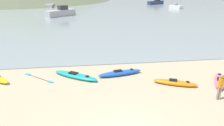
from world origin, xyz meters
name	(u,v)px	position (x,y,z in m)	size (l,w,h in m)	color
bay_water	(89,10)	(0.00, 43.76, 0.03)	(160.00, 70.00, 0.06)	gray
kayak_on_sand_0	(120,73)	(1.00, 6.60, 0.18)	(3.28, 1.21, 0.40)	blue
kayak_on_sand_1	(76,76)	(-2.11, 6.61, 0.15)	(3.29, 2.57, 0.35)	teal
kayak_on_sand_3	(175,83)	(4.26, 4.61, 0.16)	(2.77, 1.67, 0.36)	orange
kayak_on_sand_4	(219,81)	(7.23, 4.45, 0.17)	(1.94, 2.63, 0.39)	#E5668C
person_near_foreground	(220,85)	(5.92, 2.52, 0.88)	(0.31, 0.21, 1.54)	gray
moored_boat_0	(52,5)	(-9.32, 53.22, 0.46)	(3.40, 6.28, 0.81)	#B2B2B7
moored_boat_1	(176,7)	(21.30, 44.73, 0.48)	(2.89, 3.44, 1.21)	white
moored_boat_2	(156,2)	(19.66, 55.31, 0.63)	(5.52, 3.86, 1.64)	navy
moored_boat_3	(61,12)	(-5.50, 35.58, 0.74)	(5.56, 4.80, 1.95)	#B2B2B7
loose_paddle	(39,78)	(-4.63, 6.84, 0.01)	(2.23, 1.94, 0.03)	black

